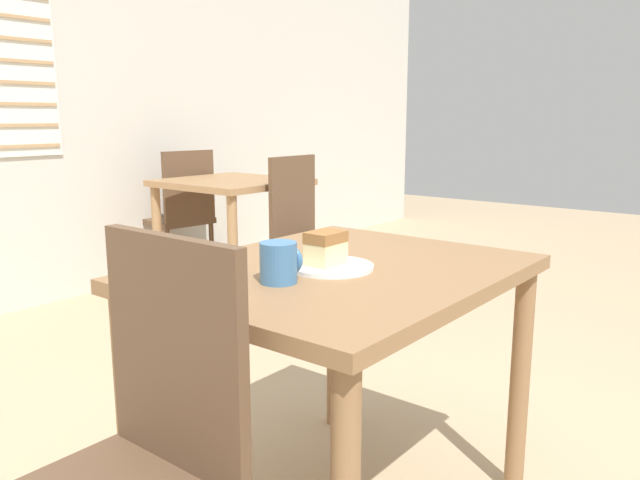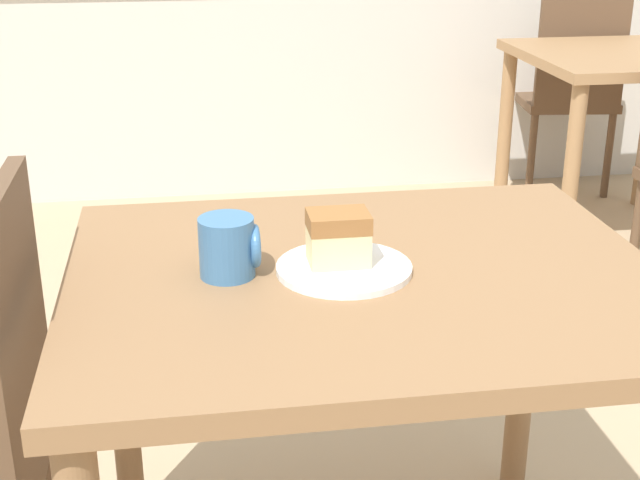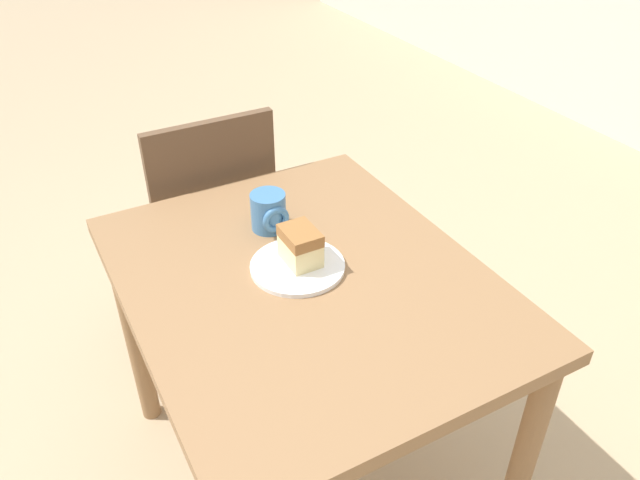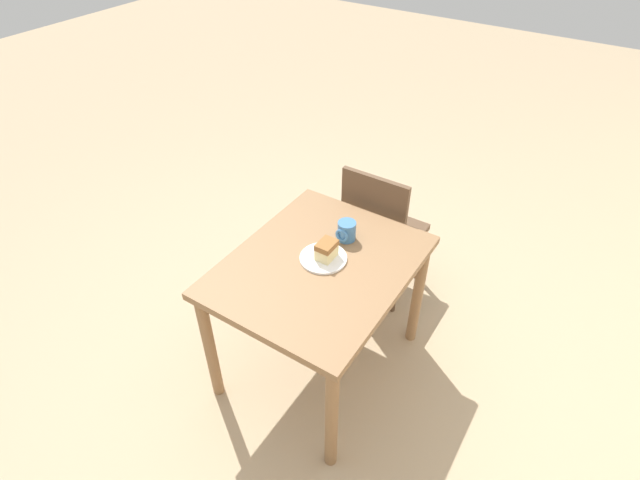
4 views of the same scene
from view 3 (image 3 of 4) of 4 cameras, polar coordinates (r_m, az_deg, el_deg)
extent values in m
cube|color=olive|center=(1.51, -1.37, -3.93)|extent=(1.02, 0.82, 0.04)
cylinder|color=olive|center=(2.02, -16.64, -8.22)|extent=(0.06, 0.06, 0.73)
cylinder|color=olive|center=(2.21, 1.63, -2.39)|extent=(0.06, 0.06, 0.73)
cylinder|color=olive|center=(1.71, 18.03, -18.82)|extent=(0.06, 0.06, 0.73)
cube|color=brown|center=(2.29, -10.65, 0.55)|extent=(0.43, 0.43, 0.04)
cylinder|color=brown|center=(2.61, -7.71, -0.48)|extent=(0.04, 0.04, 0.41)
cylinder|color=brown|center=(2.53, -15.40, -2.76)|extent=(0.04, 0.04, 0.41)
cylinder|color=brown|center=(2.34, -4.30, -5.06)|extent=(0.04, 0.04, 0.41)
cylinder|color=brown|center=(2.25, -12.86, -7.80)|extent=(0.04, 0.04, 0.41)
cube|color=brown|center=(1.99, -9.53, 4.10)|extent=(0.03, 0.41, 0.50)
cylinder|color=white|center=(1.52, -2.06, -2.41)|extent=(0.23, 0.23, 0.01)
cube|color=beige|center=(1.51, -1.80, -1.01)|extent=(0.10, 0.08, 0.06)
cube|color=#936033|center=(1.49, -1.83, 0.41)|extent=(0.10, 0.08, 0.03)
cylinder|color=teal|center=(1.65, -4.74, 2.63)|extent=(0.09, 0.09, 0.10)
torus|color=teal|center=(1.61, -4.05, 1.86)|extent=(0.02, 0.07, 0.07)
camera|label=1|loc=(2.50, -40.33, 15.00)|focal=35.00mm
camera|label=2|loc=(1.62, -59.14, 6.51)|focal=50.00mm
camera|label=4|loc=(1.72, 94.48, 25.79)|focal=28.00mm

